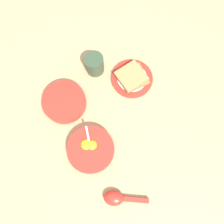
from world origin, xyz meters
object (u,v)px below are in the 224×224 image
Objects in this scene: toast_sandwich at (132,77)px; soup_spoon at (117,199)px; congee_bowl at (64,102)px; drinking_cup at (94,64)px; toast_plate at (131,79)px; egg_bowl at (90,149)px.

soup_spoon is at bearing -120.54° from toast_sandwich.
soup_spoon is at bearing -82.57° from congee_bowl.
congee_bowl is 1.97× the size of drinking_cup.
toast_plate is 0.17m from drinking_cup.
toast_sandwich is 1.40× the size of drinking_cup.
egg_bowl is at bearing -141.66° from toast_sandwich.
toast_sandwich is at bearing -39.98° from drinking_cup.
drinking_cup is at bearing 29.68° from congee_bowl.
drinking_cup reaches higher than toast_sandwich.
congee_bowl reaches higher than toast_plate.
soup_spoon reaches higher than toast_plate.
toast_plate is 1.00× the size of congee_bowl.
egg_bowl reaches higher than congee_bowl.
egg_bowl is 0.20m from soup_spoon.
soup_spoon is at bearing -120.54° from toast_plate.
drinking_cup reaches higher than toast_plate.
drinking_cup is at bearing 140.02° from toast_sandwich.
drinking_cup reaches higher than congee_bowl.
egg_bowl is at bearing -114.07° from drinking_cup.
soup_spoon is at bearing -83.11° from egg_bowl.
egg_bowl reaches higher than toast_plate.
soup_spoon is 0.93× the size of congee_bowl.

